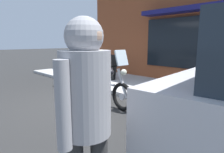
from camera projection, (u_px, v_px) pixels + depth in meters
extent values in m
plane|color=#292929|center=(87.00, 103.00, 5.02)|extent=(80.00, 80.00, 0.00)
torus|color=black|center=(122.00, 97.00, 4.44)|extent=(0.67, 0.13, 0.67)
cylinder|color=silver|center=(122.00, 97.00, 4.44)|extent=(0.16, 0.07, 0.16)
torus|color=black|center=(85.00, 85.00, 5.62)|extent=(0.67, 0.13, 0.67)
cylinder|color=silver|center=(85.00, 85.00, 5.62)|extent=(0.16, 0.07, 0.16)
cube|color=silver|center=(100.00, 88.00, 5.06)|extent=(0.46, 0.32, 0.32)
cylinder|color=silver|center=(101.00, 82.00, 4.99)|extent=(1.03, 0.12, 0.06)
ellipsoid|color=black|center=(106.00, 72.00, 4.79)|extent=(0.54, 0.31, 0.26)
cube|color=black|center=(96.00, 72.00, 5.11)|extent=(0.61, 0.27, 0.11)
cube|color=black|center=(89.00, 71.00, 5.36)|extent=(0.29, 0.24, 0.18)
cylinder|color=silver|center=(122.00, 83.00, 4.38)|extent=(0.35, 0.09, 0.67)
cylinder|color=black|center=(119.00, 65.00, 4.40)|extent=(0.07, 0.62, 0.04)
cube|color=silver|center=(121.00, 58.00, 4.31)|extent=(0.17, 0.33, 0.35)
sphere|color=#EAEACC|center=(124.00, 72.00, 4.31)|extent=(0.14, 0.14, 0.14)
cube|color=#A1A1A1|center=(97.00, 76.00, 5.51)|extent=(0.45, 0.23, 0.44)
cube|color=black|center=(100.00, 76.00, 5.58)|extent=(0.37, 0.04, 0.03)
ellipsoid|color=black|center=(90.00, 65.00, 5.29)|extent=(0.50, 0.35, 0.28)
torus|color=black|center=(81.00, 82.00, 6.00)|extent=(0.69, 0.07, 0.69)
torus|color=black|center=(63.00, 78.00, 6.67)|extent=(0.69, 0.07, 0.69)
cylinder|color=silver|center=(71.00, 72.00, 6.28)|extent=(0.55, 0.06, 0.04)
cylinder|color=silver|center=(68.00, 76.00, 6.45)|extent=(0.43, 0.06, 0.32)
cylinder|color=silver|center=(68.00, 67.00, 6.38)|extent=(0.03, 0.03, 0.30)
ellipsoid|color=black|center=(68.00, 63.00, 6.35)|extent=(0.22, 0.11, 0.06)
cylinder|color=silver|center=(79.00, 65.00, 5.94)|extent=(0.05, 0.48, 0.03)
cylinder|color=#9E9EA3|center=(85.00, 93.00, 1.42)|extent=(0.46, 0.46, 0.64)
sphere|color=#9E9EA3|center=(84.00, 36.00, 1.35)|extent=(0.28, 0.28, 0.28)
sphere|color=tan|center=(91.00, 36.00, 1.32)|extent=(0.17, 0.17, 0.17)
cylinder|color=#9E9EA3|center=(103.00, 91.00, 1.62)|extent=(0.10, 0.10, 0.61)
cylinder|color=#9E9EA3|center=(63.00, 106.00, 1.24)|extent=(0.10, 0.10, 0.61)
cube|color=black|center=(107.00, 67.00, 7.43)|extent=(0.55, 0.20, 0.97)
cube|color=black|center=(112.00, 67.00, 7.58)|extent=(0.55, 0.20, 0.97)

